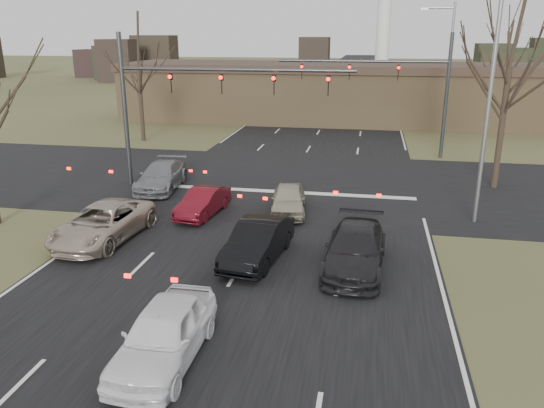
{
  "coord_description": "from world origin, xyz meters",
  "views": [
    {
      "loc": [
        4.28,
        -13.19,
        7.86
      ],
      "look_at": [
        0.93,
        4.79,
        2.0
      ],
      "focal_mm": 35.0,
      "sensor_mm": 36.0,
      "label": 1
    }
  ],
  "objects_px": {
    "mast_arm_far": "(403,80)",
    "car_charcoal_sedan": "(355,249)",
    "building": "(348,92)",
    "streetlight_right_near": "(485,93)",
    "car_red_ahead": "(203,202)",
    "streetlight_right_far": "(446,68)",
    "car_silver_suv": "(103,223)",
    "car_grey_ahead": "(161,176)",
    "car_black_hatch": "(258,241)",
    "car_silver_ahead": "(288,199)",
    "car_white_sedan": "(164,334)",
    "mast_arm_near": "(183,92)"
  },
  "relations": [
    {
      "from": "streetlight_right_far",
      "to": "mast_arm_near",
      "type": "bearing_deg",
      "value": -136.11
    },
    {
      "from": "car_charcoal_sedan",
      "to": "car_grey_ahead",
      "type": "bearing_deg",
      "value": 144.51
    },
    {
      "from": "car_red_ahead",
      "to": "car_silver_ahead",
      "type": "bearing_deg",
      "value": 21.99
    },
    {
      "from": "car_red_ahead",
      "to": "mast_arm_far",
      "type": "bearing_deg",
      "value": 64.39
    },
    {
      "from": "car_white_sedan",
      "to": "car_black_hatch",
      "type": "distance_m",
      "value": 6.59
    },
    {
      "from": "streetlight_right_far",
      "to": "car_black_hatch",
      "type": "xyz_separation_m",
      "value": [
        -8.82,
        -22.76,
        -4.86
      ]
    },
    {
      "from": "streetlight_right_near",
      "to": "car_red_ahead",
      "type": "bearing_deg",
      "value": -173.92
    },
    {
      "from": "car_black_hatch",
      "to": "car_charcoal_sedan",
      "type": "xyz_separation_m",
      "value": [
        3.5,
        -0.06,
        -0.0
      ]
    },
    {
      "from": "car_white_sedan",
      "to": "car_grey_ahead",
      "type": "height_order",
      "value": "car_white_sedan"
    },
    {
      "from": "mast_arm_near",
      "to": "car_white_sedan",
      "type": "relative_size",
      "value": 2.79
    },
    {
      "from": "building",
      "to": "car_red_ahead",
      "type": "bearing_deg",
      "value": -99.7
    },
    {
      "from": "streetlight_right_far",
      "to": "car_charcoal_sedan",
      "type": "height_order",
      "value": "streetlight_right_far"
    },
    {
      "from": "building",
      "to": "car_red_ahead",
      "type": "distance_m",
      "value": 29.76
    },
    {
      "from": "streetlight_right_far",
      "to": "car_silver_ahead",
      "type": "relative_size",
      "value": 2.62
    },
    {
      "from": "car_white_sedan",
      "to": "car_grey_ahead",
      "type": "relative_size",
      "value": 0.91
    },
    {
      "from": "streetlight_right_near",
      "to": "car_white_sedan",
      "type": "height_order",
      "value": "streetlight_right_near"
    },
    {
      "from": "building",
      "to": "car_red_ahead",
      "type": "height_order",
      "value": "building"
    },
    {
      "from": "car_white_sedan",
      "to": "car_charcoal_sedan",
      "type": "height_order",
      "value": "car_white_sedan"
    },
    {
      "from": "mast_arm_far",
      "to": "car_charcoal_sedan",
      "type": "height_order",
      "value": "mast_arm_far"
    },
    {
      "from": "car_charcoal_sedan",
      "to": "car_silver_ahead",
      "type": "relative_size",
      "value": 1.3
    },
    {
      "from": "streetlight_right_far",
      "to": "car_grey_ahead",
      "type": "height_order",
      "value": "streetlight_right_far"
    },
    {
      "from": "mast_arm_near",
      "to": "streetlight_right_near",
      "type": "relative_size",
      "value": 1.21
    },
    {
      "from": "building",
      "to": "car_charcoal_sedan",
      "type": "distance_m",
      "value": 33.94
    },
    {
      "from": "building",
      "to": "car_silver_ahead",
      "type": "distance_m",
      "value": 28.36
    },
    {
      "from": "car_charcoal_sedan",
      "to": "car_grey_ahead",
      "type": "distance_m",
      "value": 13.4
    },
    {
      "from": "streetlight_right_near",
      "to": "streetlight_right_far",
      "type": "height_order",
      "value": "same"
    },
    {
      "from": "car_black_hatch",
      "to": "car_charcoal_sedan",
      "type": "distance_m",
      "value": 3.5
    },
    {
      "from": "streetlight_right_far",
      "to": "car_grey_ahead",
      "type": "distance_m",
      "value": 22.01
    },
    {
      "from": "car_grey_ahead",
      "to": "car_black_hatch",
      "type": "bearing_deg",
      "value": -54.83
    },
    {
      "from": "car_charcoal_sedan",
      "to": "car_silver_ahead",
      "type": "bearing_deg",
      "value": 123.06
    },
    {
      "from": "car_silver_suv",
      "to": "car_red_ahead",
      "type": "bearing_deg",
      "value": 56.02
    },
    {
      "from": "building",
      "to": "car_grey_ahead",
      "type": "bearing_deg",
      "value": -108.43
    },
    {
      "from": "car_silver_suv",
      "to": "car_grey_ahead",
      "type": "bearing_deg",
      "value": 98.77
    },
    {
      "from": "mast_arm_far",
      "to": "streetlight_right_far",
      "type": "relative_size",
      "value": 1.11
    },
    {
      "from": "car_red_ahead",
      "to": "building",
      "type": "bearing_deg",
      "value": 87.47
    },
    {
      "from": "building",
      "to": "car_silver_suv",
      "type": "relative_size",
      "value": 8.16
    },
    {
      "from": "building",
      "to": "mast_arm_near",
      "type": "distance_m",
      "value": 26.14
    },
    {
      "from": "car_black_hatch",
      "to": "car_silver_suv",
      "type": "bearing_deg",
      "value": -179.54
    },
    {
      "from": "car_red_ahead",
      "to": "car_black_hatch",
      "type": "bearing_deg",
      "value": -44.97
    },
    {
      "from": "car_white_sedan",
      "to": "car_charcoal_sedan",
      "type": "distance_m",
      "value": 7.87
    },
    {
      "from": "mast_arm_far",
      "to": "mast_arm_near",
      "type": "bearing_deg",
      "value": -138.78
    },
    {
      "from": "mast_arm_far",
      "to": "car_silver_ahead",
      "type": "height_order",
      "value": "mast_arm_far"
    },
    {
      "from": "building",
      "to": "car_black_hatch",
      "type": "height_order",
      "value": "building"
    },
    {
      "from": "mast_arm_near",
      "to": "car_silver_suv",
      "type": "xyz_separation_m",
      "value": [
        -0.73,
        -7.97,
        -4.35
      ]
    },
    {
      "from": "car_charcoal_sedan",
      "to": "car_red_ahead",
      "type": "xyz_separation_m",
      "value": [
        -7.0,
        4.56,
        -0.11
      ]
    },
    {
      "from": "building",
      "to": "car_grey_ahead",
      "type": "xyz_separation_m",
      "value": [
        -8.5,
        -25.5,
        -1.97
      ]
    },
    {
      "from": "streetlight_right_near",
      "to": "car_grey_ahead",
      "type": "relative_size",
      "value": 2.09
    },
    {
      "from": "building",
      "to": "streetlight_right_near",
      "type": "bearing_deg",
      "value": -76.31
    },
    {
      "from": "streetlight_right_near",
      "to": "car_white_sedan",
      "type": "bearing_deg",
      "value": -127.2
    },
    {
      "from": "streetlight_right_near",
      "to": "car_black_hatch",
      "type": "distance_m",
      "value": 11.23
    }
  ]
}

